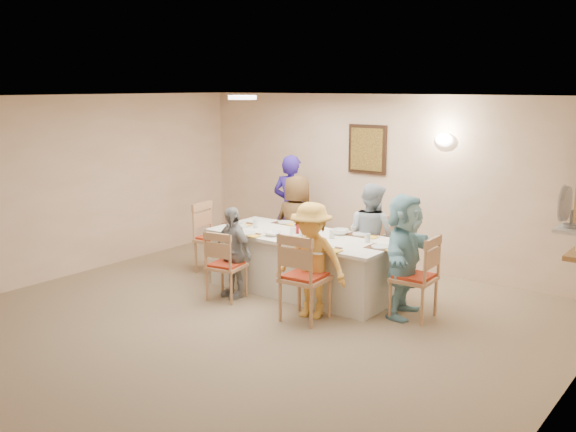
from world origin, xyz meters
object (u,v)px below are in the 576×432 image
Objects in this scene: diner_front_right at (311,261)px; caregiver at (291,208)px; chair_back_right at (375,251)px; chair_back_left at (302,239)px; chair_right_end at (414,276)px; desk_fan at (568,212)px; diner_back_right at (371,236)px; condiment_ketchup at (299,223)px; chair_left_end at (215,238)px; diner_right_end at (404,255)px; chair_front_right at (305,276)px; diner_front_left at (233,252)px; diner_back_left at (297,224)px; chair_front_left at (226,264)px; dining_table at (303,263)px.

diner_front_right is 0.83× the size of caregiver.
chair_back_left is at bearing -172.91° from chair_back_right.
diner_front_right is (-0.95, -0.68, 0.18)m from chair_right_end.
caregiver is (-4.34, 1.81, -0.74)m from desk_fan.
condiment_ketchup is (-0.69, -0.64, 0.19)m from diner_back_right.
caregiver is at bearing -115.94° from chair_right_end.
chair_left_end is 2.98m from diner_right_end.
diner_front_left is at bearing -9.77° from chair_front_right.
condiment_ketchup is at bearing 119.02° from diner_back_left.
chair_back_left is at bearing -56.53° from chair_left_end.
chair_right_end reaches higher than chair_front_left.
chair_left_end is (-2.15, -0.80, 0.03)m from chair_back_right.
chair_right_end is 0.68× the size of diner_right_end.
diner_back_right is 1.04× the size of diner_front_right.
dining_table is at bearing -119.78° from chair_back_right.
chair_back_right is 1.23m from diner_back_left.
diner_front_left reaches higher than dining_table.
diner_right_end is at bearing -12.91° from chair_back_left.
condiment_ketchup is (0.51, -0.64, 0.19)m from diner_back_left.
chair_front_left is 0.64× the size of diner_back_left.
caregiver is (-1.65, 1.83, 0.14)m from diner_front_right.
diner_back_right is at bearing -79.08° from chair_left_end.
chair_right_end is at bearing 26.41° from diner_front_right.
chair_front_right reaches higher than dining_table.
diner_back_right reaches higher than chair_left_end.
dining_table is at bearing 168.67° from desk_fan.
caregiver reaches higher than chair_front_left.
condiment_ketchup is (-0.69, -0.76, 0.42)m from chair_back_right.
diner_right_end is (0.82, 0.68, 0.05)m from diner_front_right.
condiment_ketchup is at bearing 79.79° from diner_right_end.
chair_back_right is 0.67× the size of diner_back_left.
chair_left_end reaches higher than chair_back_left.
chair_back_right is at bearing 8.69° from chair_back_left.
diner_right_end is (-0.13, 0.00, 0.23)m from chair_right_end.
diner_front_left is (-0.60, -0.68, 0.20)m from dining_table.
desk_fan reaches higher than diner_back_left.
chair_front_right is 1.91m from diner_back_left.
caregiver reaches higher than diner_back_right.
chair_front_right is 1.03× the size of chair_left_end.
caregiver is (-0.45, 1.83, 0.23)m from diner_front_left.
chair_front_left is 0.91× the size of chair_right_end.
desk_fan is at bearing 10.38° from diner_front_left.
diner_right_end is (1.42, 0.00, 0.34)m from dining_table.
chair_back_right is at bearing -76.22° from chair_left_end.
diner_back_left is at bearing 161.00° from desk_fan.
diner_right_end reaches higher than chair_back_right.
diner_back_right is at bearing -82.91° from chair_back_right.
condiment_ketchup is at bearing -93.31° from chair_right_end.
diner_right_end reaches higher than chair_front_left.
chair_front_left is 0.66× the size of diner_front_right.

